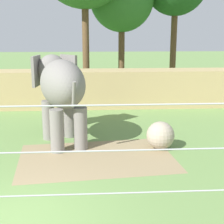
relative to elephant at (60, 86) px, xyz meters
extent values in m
plane|color=#6B8E4C|center=(-0.66, -5.62, -2.11)|extent=(120.00, 120.00, 0.00)
cube|color=#937F5B|center=(1.27, -1.83, -2.10)|extent=(5.37, 3.83, 0.01)
cube|color=tan|center=(-0.66, 5.90, -1.10)|extent=(36.00, 1.80, 2.00)
cylinder|color=gray|center=(-0.53, 0.30, -1.35)|extent=(0.48, 0.48, 1.52)
cylinder|color=gray|center=(0.26, 0.55, -1.35)|extent=(0.48, 0.48, 1.52)
cylinder|color=gray|center=(-0.06, -1.18, -1.35)|extent=(0.48, 0.48, 1.52)
cylinder|color=gray|center=(0.73, -0.93, -1.35)|extent=(0.48, 0.48, 1.52)
ellipsoid|color=gray|center=(0.10, -0.32, 0.15)|extent=(2.29, 3.14, 1.73)
ellipsoid|color=gray|center=(-0.43, 1.37, 0.45)|extent=(1.46, 1.38, 1.25)
cube|color=gray|center=(-1.02, 1.07, 0.45)|extent=(0.23, 0.98, 1.19)
cube|color=gray|center=(0.22, 1.46, 0.45)|extent=(0.74, 0.79, 1.19)
cylinder|color=gray|center=(-0.57, 1.81, 0.00)|extent=(0.49, 0.61, 0.68)
cylinder|color=gray|center=(-0.61, 1.93, -0.47)|extent=(0.39, 0.45, 0.64)
cylinder|color=gray|center=(-0.64, 2.02, -0.92)|extent=(0.28, 0.28, 0.60)
cylinder|color=gray|center=(0.57, -1.81, 0.04)|extent=(0.20, 0.35, 0.86)
sphere|color=tan|center=(3.54, -1.08, -1.61)|extent=(0.99, 0.99, 0.99)
cylinder|color=brown|center=(0.80, 9.94, 0.90)|extent=(0.44, 0.44, 6.01)
cylinder|color=brown|center=(7.09, 12.13, 0.66)|extent=(0.44, 0.44, 5.53)
cylinder|color=brown|center=(3.29, 11.77, 0.10)|extent=(0.44, 0.44, 4.40)
camera|label=1|loc=(1.14, -12.27, 2.01)|focal=53.85mm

